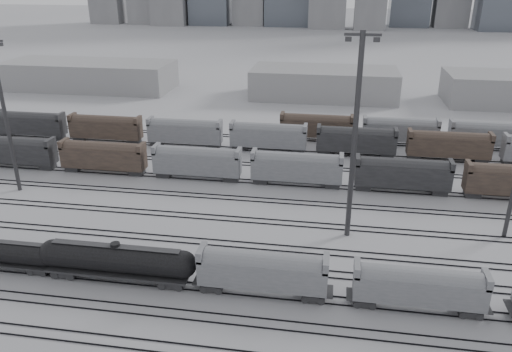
% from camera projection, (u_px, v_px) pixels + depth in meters
% --- Properties ---
extents(ground, '(900.00, 900.00, 0.00)m').
position_uv_depth(ground, '(199.00, 293.00, 55.56)').
color(ground, silver).
rests_on(ground, ground).
extents(tracks, '(220.00, 71.50, 0.16)m').
position_uv_depth(tracks, '(231.00, 220.00, 71.48)').
color(tracks, black).
rests_on(tracks, ground).
extents(tank_car_b, '(18.82, 3.14, 4.65)m').
position_uv_depth(tank_car_b, '(117.00, 260.00, 56.92)').
color(tank_car_b, black).
rests_on(tank_car_b, ground).
extents(hopper_car_a, '(14.23, 2.83, 5.09)m').
position_uv_depth(hopper_car_a, '(263.00, 270.00, 54.22)').
color(hopper_car_a, black).
rests_on(hopper_car_a, ground).
extents(hopper_car_b, '(13.53, 2.69, 4.84)m').
position_uv_depth(hopper_car_b, '(419.00, 285.00, 51.80)').
color(hopper_car_b, black).
rests_on(hopper_car_b, ground).
extents(light_mast_b, '(3.88, 0.62, 24.27)m').
position_uv_depth(light_mast_b, '(5.00, 113.00, 76.60)').
color(light_mast_b, '#333335').
rests_on(light_mast_b, ground).
extents(light_mast_c, '(4.31, 0.69, 26.93)m').
position_uv_depth(light_mast_c, '(355.00, 134.00, 62.27)').
color(light_mast_c, '#333335').
rests_on(light_mast_c, ground).
extents(bg_string_near, '(151.00, 3.00, 5.60)m').
position_uv_depth(bg_string_near, '(297.00, 169.00, 82.45)').
color(bg_string_near, gray).
rests_on(bg_string_near, ground).
extents(bg_string_mid, '(151.00, 3.00, 5.60)m').
position_uv_depth(bg_string_mid, '(356.00, 142.00, 95.53)').
color(bg_string_mid, black).
rests_on(bg_string_mid, ground).
extents(bg_string_far, '(66.00, 3.00, 5.60)m').
position_uv_depth(bg_string_far, '(444.00, 134.00, 100.19)').
color(bg_string_far, brown).
rests_on(bg_string_far, ground).
extents(warehouse_left, '(50.00, 18.00, 8.00)m').
position_uv_depth(warehouse_left, '(89.00, 75.00, 149.62)').
color(warehouse_left, gray).
rests_on(warehouse_left, ground).
extents(warehouse_mid, '(40.00, 18.00, 8.00)m').
position_uv_depth(warehouse_mid, '(324.00, 83.00, 139.10)').
color(warehouse_mid, gray).
rests_on(warehouse_mid, ground).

